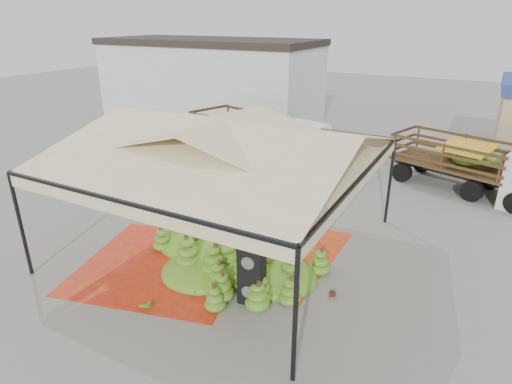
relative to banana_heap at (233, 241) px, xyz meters
The scene contains 17 objects.
ground 1.12m from the banana_heap, 132.05° to the left, with size 90.00×90.00×0.00m, color slate.
canopy_tent 2.83m from the banana_heap, 132.05° to the left, with size 8.10×8.10×4.00m.
building_white 18.25m from the banana_heap, 125.87° to the left, with size 14.30×6.30×5.40m.
tarp_left 2.13m from the banana_heap, 143.95° to the right, with size 4.54×4.32×0.01m, color red.
tarp_right 1.36m from the banana_heap, 61.93° to the left, with size 4.08×4.29×0.01m, color orange.
banana_heap is the anchor object (origin of this frame).
hand_yellow_a 1.94m from the banana_heap, 92.55° to the right, with size 0.45×0.36×0.20m, color gold.
hand_yellow_b 2.03m from the banana_heap, 53.30° to the right, with size 0.39×0.32×0.18m, color gold.
hand_red_a 0.70m from the banana_heap, 67.44° to the right, with size 0.46×0.37×0.21m, color #521812.
hand_red_b 3.14m from the banana_heap, ahead, with size 0.45×0.37×0.20m, color #542613.
hand_green 3.09m from the banana_heap, 105.64° to the right, with size 0.50×0.41×0.23m, color #3F7318.
hanging_bunches 2.01m from the banana_heap, 73.15° to the right, with size 1.74×0.24×0.20m.
speaker_stack 2.03m from the banana_heap, 45.43° to the right, with size 0.67×0.60×1.65m.
banana_leaves 3.90m from the banana_heap, 117.68° to the left, with size 0.96×1.36×3.70m, color #27701E, non-canonical shape.
vendor 4.61m from the banana_heap, 90.92° to the left, with size 0.69×0.45×1.90m, color gray.
truck_left 8.54m from the banana_heap, 112.72° to the left, with size 7.39×4.30×2.40m.
truck_right 10.90m from the banana_heap, 56.99° to the left, with size 6.56×3.95×2.13m.
Camera 1 is at (6.42, -10.01, 6.68)m, focal length 30.00 mm.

